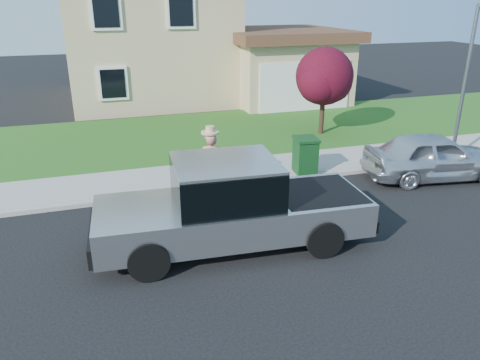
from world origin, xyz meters
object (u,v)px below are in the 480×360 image
Objects in this scene: pickup_truck at (232,207)px; woman at (211,163)px; street_lamp at (468,77)px; sedan at (434,156)px; ornamental_tree at (325,79)px; trash_bin at (305,155)px.

woman is (0.27, 2.87, 0.01)m from pickup_truck.
street_lamp is at bearing 22.76° from pickup_truck.
pickup_truck is at bearing 115.13° from sedan.
pickup_truck is 9.59m from ornamental_tree.
woman is 0.47× the size of sedan.
ornamental_tree is at bearing -134.11° from woman.
ornamental_tree is (-1.04, 5.33, 1.53)m from sedan.
pickup_truck is at bearing 179.81° from street_lamp.
trash_bin is (-3.66, 1.32, -0.01)m from sedan.
woman reaches higher than sedan.
street_lamp reaches higher than ornamental_tree.
trash_bin is at bearing 48.78° from pickup_truck.
pickup_truck is 1.23× the size of street_lamp.
trash_bin is (3.36, 3.37, -0.22)m from pickup_truck.
sedan is 0.84× the size of street_lamp.
ornamental_tree reaches higher than trash_bin.
street_lamp is at bearing -171.66° from woman.
pickup_truck is at bearing 92.31° from woman.
woman is 7.40m from ornamental_tree.
ornamental_tree is 5.17m from street_lamp.
pickup_truck is 4.76m from trash_bin.
ornamental_tree reaches higher than sedan.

